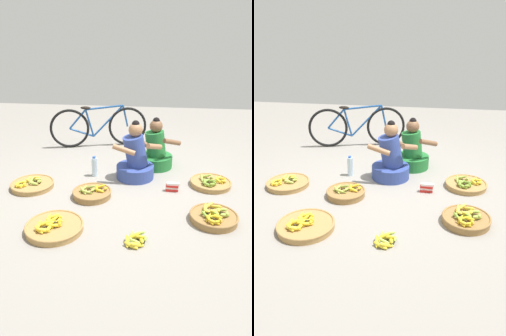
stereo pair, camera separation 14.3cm
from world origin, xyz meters
TOP-DOWN VIEW (x-y plane):
  - ground_plane at (0.00, 0.00)m, footprint 10.00×10.00m
  - vendor_woman_front at (0.07, 0.30)m, footprint 0.65×0.52m
  - vendor_woman_behind at (0.32, 0.73)m, footprint 0.74×0.52m
  - bicycle_leaning at (-0.71, 1.57)m, footprint 1.65×0.51m
  - banana_basket_back_left at (-0.41, -0.34)m, footprint 0.48×0.48m
  - banana_basket_back_right at (1.08, 0.16)m, footprint 0.54×0.54m
  - banana_basket_mid_left at (-1.24, -0.18)m, footprint 0.56×0.56m
  - banana_basket_mid_right at (1.02, -0.71)m, footprint 0.52×0.52m
  - banana_basket_front_left at (-0.63, -1.10)m, footprint 0.60×0.60m
  - loose_bananas_front_right at (0.22, -1.20)m, footprint 0.23×0.26m
  - water_bottle at (-0.51, 0.28)m, footprint 0.08×0.08m
  - packet_carton_stack at (0.58, -0.06)m, footprint 0.17×0.07m

SIDE VIEW (x-z plane):
  - ground_plane at x=0.00m, z-range 0.00..0.00m
  - loose_bananas_front_right at x=0.22m, z-range -0.02..0.08m
  - banana_basket_mid_left at x=-1.24m, z-range -0.03..0.11m
  - banana_basket_back_right at x=1.08m, z-range -0.03..0.11m
  - banana_basket_front_left at x=-0.63m, z-range -0.03..0.12m
  - banana_basket_back_left at x=-0.41m, z-range -0.03..0.12m
  - banana_basket_mid_right at x=1.02m, z-range -0.03..0.13m
  - packet_carton_stack at x=0.58m, z-range 0.00..0.12m
  - water_bottle at x=-0.51m, z-range -0.01..0.28m
  - vendor_woman_behind at x=0.32m, z-range -0.14..0.62m
  - vendor_woman_front at x=0.07m, z-range -0.15..0.67m
  - bicycle_leaning at x=-0.71m, z-range -0.01..0.73m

